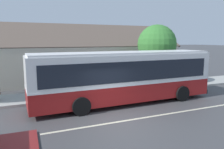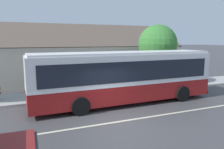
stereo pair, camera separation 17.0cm
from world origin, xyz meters
TOP-DOWN VIEW (x-y plane):
  - ground_plane at (0.00, 0.00)m, footprint 300.00×300.00m
  - sidewalk_far at (0.00, 6.00)m, footprint 60.00×3.00m
  - lane_divider_stripe at (0.00, 0.00)m, footprint 60.00×0.16m
  - community_building at (-0.51, 14.03)m, footprint 23.83×9.61m
  - transit_bus at (1.68, 2.90)m, footprint 11.67×2.92m
  - street_tree_primary at (6.66, 6.55)m, footprint 3.29×3.29m

SIDE VIEW (x-z plane):
  - ground_plane at x=0.00m, z-range 0.00..0.00m
  - lane_divider_stripe at x=0.00m, z-range 0.00..0.01m
  - sidewalk_far at x=0.00m, z-range 0.00..0.15m
  - transit_bus at x=1.68m, z-range 0.12..3.33m
  - community_building at x=-0.51m, z-range -1.54..5.13m
  - street_tree_primary at x=6.66m, z-range 0.85..6.10m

